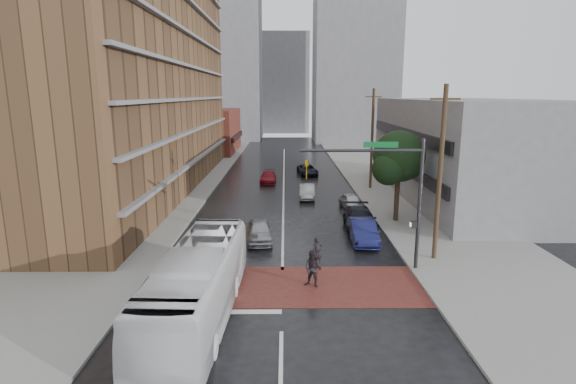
{
  "coord_description": "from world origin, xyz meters",
  "views": [
    {
      "loc": [
        0.16,
        -20.6,
        9.45
      ],
      "look_at": [
        0.33,
        6.63,
        3.5
      ],
      "focal_mm": 28.0,
      "sensor_mm": 36.0,
      "label": 1
    }
  ],
  "objects_px": {
    "pedestrian_b": "(313,269)",
    "pedestrian_a": "(317,252)",
    "car_travel_a": "(259,231)",
    "car_parked_near": "(363,231)",
    "transit_bus": "(198,284)",
    "suv_travel": "(307,170)",
    "car_travel_c": "(268,177)",
    "car_travel_b": "(307,192)",
    "car_parked_far": "(351,201)",
    "car_parked_mid": "(360,219)"
  },
  "relations": [
    {
      "from": "pedestrian_b",
      "to": "pedestrian_a",
      "type": "bearing_deg",
      "value": 105.9
    },
    {
      "from": "car_travel_a",
      "to": "car_parked_near",
      "type": "relative_size",
      "value": 0.9
    },
    {
      "from": "transit_bus",
      "to": "pedestrian_a",
      "type": "height_order",
      "value": "transit_bus"
    },
    {
      "from": "car_travel_a",
      "to": "suv_travel",
      "type": "distance_m",
      "value": 25.01
    },
    {
      "from": "transit_bus",
      "to": "car_travel_c",
      "type": "distance_m",
      "value": 30.3
    },
    {
      "from": "car_travel_b",
      "to": "pedestrian_b",
      "type": "bearing_deg",
      "value": -90.08
    },
    {
      "from": "transit_bus",
      "to": "car_travel_a",
      "type": "relative_size",
      "value": 2.79
    },
    {
      "from": "car_travel_b",
      "to": "transit_bus",
      "type": "bearing_deg",
      "value": -102.33
    },
    {
      "from": "suv_travel",
      "to": "car_parked_far",
      "type": "height_order",
      "value": "car_parked_far"
    },
    {
      "from": "suv_travel",
      "to": "car_parked_far",
      "type": "xyz_separation_m",
      "value": [
        2.89,
        -16.15,
        0.02
      ]
    },
    {
      "from": "pedestrian_a",
      "to": "car_parked_far",
      "type": "relative_size",
      "value": 0.46
    },
    {
      "from": "car_parked_near",
      "to": "car_travel_b",
      "type": "bearing_deg",
      "value": 104.25
    },
    {
      "from": "pedestrian_a",
      "to": "suv_travel",
      "type": "bearing_deg",
      "value": 67.8
    },
    {
      "from": "car_travel_c",
      "to": "car_parked_mid",
      "type": "relative_size",
      "value": 0.79
    },
    {
      "from": "car_travel_b",
      "to": "suv_travel",
      "type": "relative_size",
      "value": 0.89
    },
    {
      "from": "transit_bus",
      "to": "car_parked_near",
      "type": "relative_size",
      "value": 2.53
    },
    {
      "from": "car_travel_a",
      "to": "car_travel_b",
      "type": "bearing_deg",
      "value": 69.27
    },
    {
      "from": "car_travel_b",
      "to": "car_parked_mid",
      "type": "height_order",
      "value": "car_parked_mid"
    },
    {
      "from": "car_travel_a",
      "to": "suv_travel",
      "type": "relative_size",
      "value": 0.92
    },
    {
      "from": "pedestrian_b",
      "to": "car_travel_c",
      "type": "xyz_separation_m",
      "value": [
        -3.23,
        26.98,
        -0.35
      ]
    },
    {
      "from": "car_travel_b",
      "to": "car_parked_far",
      "type": "xyz_separation_m",
      "value": [
        3.54,
        -3.88,
        -0.01
      ]
    },
    {
      "from": "pedestrian_b",
      "to": "car_parked_mid",
      "type": "height_order",
      "value": "pedestrian_b"
    },
    {
      "from": "car_travel_b",
      "to": "car_parked_mid",
      "type": "distance_m",
      "value": 10.41
    },
    {
      "from": "transit_bus",
      "to": "pedestrian_a",
      "type": "relative_size",
      "value": 6.58
    },
    {
      "from": "car_parked_near",
      "to": "car_parked_far",
      "type": "xyz_separation_m",
      "value": [
        0.51,
        8.7,
        -0.11
      ]
    },
    {
      "from": "car_travel_c",
      "to": "car_parked_near",
      "type": "relative_size",
      "value": 0.92
    },
    {
      "from": "pedestrian_a",
      "to": "car_travel_b",
      "type": "height_order",
      "value": "pedestrian_a"
    },
    {
      "from": "car_parked_mid",
      "to": "car_travel_b",
      "type": "bearing_deg",
      "value": 110.37
    },
    {
      "from": "transit_bus",
      "to": "pedestrian_b",
      "type": "bearing_deg",
      "value": 34.89
    },
    {
      "from": "transit_bus",
      "to": "car_travel_b",
      "type": "relative_size",
      "value": 2.9
    },
    {
      "from": "suv_travel",
      "to": "car_parked_far",
      "type": "relative_size",
      "value": 1.18
    },
    {
      "from": "pedestrian_a",
      "to": "car_travel_a",
      "type": "height_order",
      "value": "pedestrian_a"
    },
    {
      "from": "car_travel_a",
      "to": "car_parked_near",
      "type": "xyz_separation_m",
      "value": [
        6.73,
        -0.22,
        0.05
      ]
    },
    {
      "from": "car_parked_far",
      "to": "transit_bus",
      "type": "bearing_deg",
      "value": -123.99
    },
    {
      "from": "transit_bus",
      "to": "car_parked_mid",
      "type": "xyz_separation_m",
      "value": [
        9.01,
        12.87,
        -0.82
      ]
    },
    {
      "from": "car_parked_near",
      "to": "car_parked_mid",
      "type": "xyz_separation_m",
      "value": [
        0.27,
        2.7,
        0.02
      ]
    },
    {
      "from": "car_travel_b",
      "to": "car_parked_near",
      "type": "distance_m",
      "value": 12.94
    },
    {
      "from": "car_travel_c",
      "to": "pedestrian_b",
      "type": "bearing_deg",
      "value": -82.1
    },
    {
      "from": "transit_bus",
      "to": "car_travel_b",
      "type": "height_order",
      "value": "transit_bus"
    },
    {
      "from": "suv_travel",
      "to": "car_parked_far",
      "type": "distance_m",
      "value": 16.4
    },
    {
      "from": "car_travel_c",
      "to": "car_parked_far",
      "type": "relative_size",
      "value": 1.11
    },
    {
      "from": "pedestrian_a",
      "to": "pedestrian_b",
      "type": "bearing_deg",
      "value": -119.14
    },
    {
      "from": "suv_travel",
      "to": "car_parked_near",
      "type": "height_order",
      "value": "car_parked_near"
    },
    {
      "from": "car_travel_c",
      "to": "car_travel_b",
      "type": "bearing_deg",
      "value": -61.67
    },
    {
      "from": "pedestrian_a",
      "to": "car_parked_near",
      "type": "bearing_deg",
      "value": 32.34
    },
    {
      "from": "car_travel_c",
      "to": "suv_travel",
      "type": "distance_m",
      "value": 6.57
    },
    {
      "from": "pedestrian_a",
      "to": "pedestrian_b",
      "type": "relative_size",
      "value": 0.91
    },
    {
      "from": "car_parked_near",
      "to": "car_parked_far",
      "type": "distance_m",
      "value": 8.72
    },
    {
      "from": "transit_bus",
      "to": "car_parked_far",
      "type": "bearing_deg",
      "value": 66.16
    },
    {
      "from": "transit_bus",
      "to": "car_travel_a",
      "type": "height_order",
      "value": "transit_bus"
    }
  ]
}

